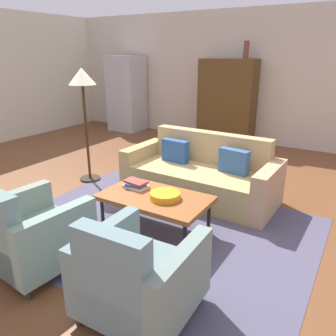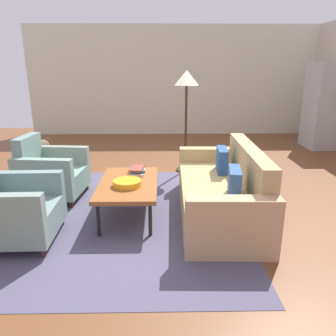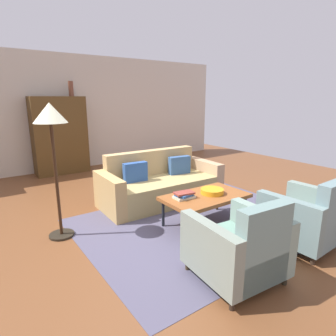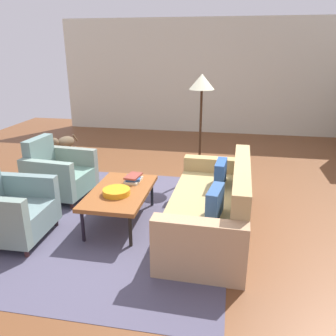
{
  "view_description": "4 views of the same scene",
  "coord_description": "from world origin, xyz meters",
  "px_view_note": "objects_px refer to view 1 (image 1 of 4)",
  "views": [
    {
      "loc": [
        2.43,
        -3.49,
        1.93
      ],
      "look_at": [
        0.35,
        -0.05,
        0.53
      ],
      "focal_mm": 35.63,
      "sensor_mm": 36.0,
      "label": 1
    },
    {
      "loc": [
        4.29,
        -0.28,
        1.78
      ],
      "look_at": [
        0.35,
        -0.21,
        0.54
      ],
      "focal_mm": 34.8,
      "sensor_mm": 36.0,
      "label": 2
    },
    {
      "loc": [
        -2.05,
        -3.49,
        1.78
      ],
      "look_at": [
        0.29,
        -0.19,
        0.77
      ],
      "focal_mm": 30.4,
      "sensor_mm": 36.0,
      "label": 3
    },
    {
      "loc": [
        4.29,
        0.6,
        2.11
      ],
      "look_at": [
        0.43,
        -0.12,
        0.72
      ],
      "focal_mm": 36.5,
      "sensor_mm": 36.0,
      "label": 4
    }
  ],
  "objects_px": {
    "armchair_left": "(30,236)",
    "cabinet": "(227,102)",
    "coffee_table": "(155,199)",
    "vase_tall": "(246,50)",
    "armchair_right": "(136,280)",
    "couch": "(202,176)",
    "floor_lamp": "(83,87)",
    "book_stack": "(136,184)",
    "refrigerator": "(127,94)",
    "fruit_bowl": "(165,196)"
  },
  "relations": [
    {
      "from": "armchair_left",
      "to": "fruit_bowl",
      "type": "distance_m",
      "value": 1.39
    },
    {
      "from": "coffee_table",
      "to": "vase_tall",
      "type": "relative_size",
      "value": 3.49
    },
    {
      "from": "coffee_table",
      "to": "floor_lamp",
      "type": "height_order",
      "value": "floor_lamp"
    },
    {
      "from": "book_stack",
      "to": "armchair_right",
      "type": "bearing_deg",
      "value": -53.63
    },
    {
      "from": "refrigerator",
      "to": "fruit_bowl",
      "type": "bearing_deg",
      "value": -47.92
    },
    {
      "from": "coffee_table",
      "to": "vase_tall",
      "type": "xyz_separation_m",
      "value": [
        -0.49,
        4.14,
        1.57
      ]
    },
    {
      "from": "armchair_left",
      "to": "floor_lamp",
      "type": "bearing_deg",
      "value": 125.86
    },
    {
      "from": "armchair_left",
      "to": "floor_lamp",
      "type": "distance_m",
      "value": 2.56
    },
    {
      "from": "couch",
      "to": "cabinet",
      "type": "bearing_deg",
      "value": -72.57
    },
    {
      "from": "cabinet",
      "to": "armchair_right",
      "type": "bearing_deg",
      "value": -74.78
    },
    {
      "from": "couch",
      "to": "floor_lamp",
      "type": "bearing_deg",
      "value": 13.11
    },
    {
      "from": "cabinet",
      "to": "vase_tall",
      "type": "height_order",
      "value": "vase_tall"
    },
    {
      "from": "couch",
      "to": "coffee_table",
      "type": "relative_size",
      "value": 1.77
    },
    {
      "from": "armchair_right",
      "to": "vase_tall",
      "type": "bearing_deg",
      "value": 100.15
    },
    {
      "from": "fruit_bowl",
      "to": "floor_lamp",
      "type": "relative_size",
      "value": 0.19
    },
    {
      "from": "floor_lamp",
      "to": "couch",
      "type": "bearing_deg",
      "value": 11.62
    },
    {
      "from": "coffee_table",
      "to": "armchair_right",
      "type": "distance_m",
      "value": 1.31
    },
    {
      "from": "armchair_right",
      "to": "floor_lamp",
      "type": "bearing_deg",
      "value": 138.77
    },
    {
      "from": "coffee_table",
      "to": "fruit_bowl",
      "type": "relative_size",
      "value": 3.63
    },
    {
      "from": "armchair_right",
      "to": "fruit_bowl",
      "type": "relative_size",
      "value": 2.66
    },
    {
      "from": "armchair_left",
      "to": "book_stack",
      "type": "bearing_deg",
      "value": 82.12
    },
    {
      "from": "armchair_left",
      "to": "armchair_right",
      "type": "height_order",
      "value": "same"
    },
    {
      "from": "coffee_table",
      "to": "vase_tall",
      "type": "bearing_deg",
      "value": 96.79
    },
    {
      "from": "couch",
      "to": "refrigerator",
      "type": "xyz_separation_m",
      "value": [
        -3.52,
        2.85,
        0.64
      ]
    },
    {
      "from": "cabinet",
      "to": "vase_tall",
      "type": "distance_m",
      "value": 1.13
    },
    {
      "from": "couch",
      "to": "floor_lamp",
      "type": "distance_m",
      "value": 2.16
    },
    {
      "from": "armchair_right",
      "to": "floor_lamp",
      "type": "relative_size",
      "value": 0.51
    },
    {
      "from": "book_stack",
      "to": "refrigerator",
      "type": "xyz_separation_m",
      "value": [
        -3.2,
        3.96,
        0.45
      ]
    },
    {
      "from": "book_stack",
      "to": "cabinet",
      "type": "relative_size",
      "value": 0.16
    },
    {
      "from": "couch",
      "to": "vase_tall",
      "type": "xyz_separation_m",
      "value": [
        -0.49,
        2.95,
        1.68
      ]
    },
    {
      "from": "fruit_bowl",
      "to": "refrigerator",
      "type": "xyz_separation_m",
      "value": [
        -3.65,
        4.04,
        0.45
      ]
    },
    {
      "from": "armchair_left",
      "to": "book_stack",
      "type": "height_order",
      "value": "armchair_left"
    },
    {
      "from": "armchair_left",
      "to": "fruit_bowl",
      "type": "xyz_separation_m",
      "value": [
        0.74,
        1.17,
        0.13
      ]
    },
    {
      "from": "armchair_left",
      "to": "cabinet",
      "type": "relative_size",
      "value": 0.49
    },
    {
      "from": "book_stack",
      "to": "refrigerator",
      "type": "relative_size",
      "value": 0.15
    },
    {
      "from": "armchair_right",
      "to": "cabinet",
      "type": "bearing_deg",
      "value": 103.71
    },
    {
      "from": "couch",
      "to": "coffee_table",
      "type": "height_order",
      "value": "couch"
    },
    {
      "from": "coffee_table",
      "to": "book_stack",
      "type": "bearing_deg",
      "value": 165.42
    },
    {
      "from": "refrigerator",
      "to": "armchair_right",
      "type": "bearing_deg",
      "value": -51.66
    },
    {
      "from": "book_stack",
      "to": "vase_tall",
      "type": "xyz_separation_m",
      "value": [
        -0.17,
        4.06,
        1.49
      ]
    },
    {
      "from": "couch",
      "to": "book_stack",
      "type": "distance_m",
      "value": 1.16
    },
    {
      "from": "armchair_left",
      "to": "cabinet",
      "type": "bearing_deg",
      "value": 97.66
    },
    {
      "from": "armchair_left",
      "to": "armchair_right",
      "type": "relative_size",
      "value": 1.0
    },
    {
      "from": "book_stack",
      "to": "cabinet",
      "type": "bearing_deg",
      "value": 97.36
    },
    {
      "from": "book_stack",
      "to": "refrigerator",
      "type": "height_order",
      "value": "refrigerator"
    },
    {
      "from": "couch",
      "to": "armchair_left",
      "type": "relative_size",
      "value": 2.41
    },
    {
      "from": "fruit_bowl",
      "to": "floor_lamp",
      "type": "height_order",
      "value": "floor_lamp"
    },
    {
      "from": "armchair_left",
      "to": "vase_tall",
      "type": "relative_size",
      "value": 2.56
    },
    {
      "from": "vase_tall",
      "to": "refrigerator",
      "type": "height_order",
      "value": "vase_tall"
    },
    {
      "from": "armchair_left",
      "to": "vase_tall",
      "type": "distance_m",
      "value": 5.55
    }
  ]
}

